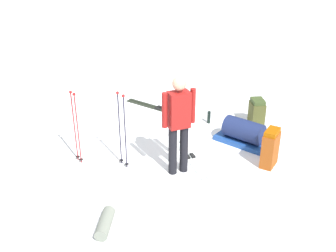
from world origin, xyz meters
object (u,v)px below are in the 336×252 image
(skier_standing, at_px, (179,121))
(ski_poles_planted_near, at_px, (122,127))
(backpack_large_dark, at_px, (270,148))
(thermos_bottle, at_px, (209,117))
(gear_sled, at_px, (243,133))
(ski_pair_far, at_px, (159,109))
(sleeping_mat_rolled, at_px, (105,223))
(ski_poles_planted_far, at_px, (76,124))
(backpack_bright, at_px, (257,112))
(ski_pair_near, at_px, (190,157))

(skier_standing, bearing_deg, ski_poles_planted_near, -125.37)
(backpack_large_dark, bearing_deg, thermos_bottle, -174.78)
(ski_poles_planted_near, height_order, gear_sled, ski_poles_planted_near)
(ski_pair_far, bearing_deg, sleeping_mat_rolled, -32.54)
(ski_poles_planted_far, bearing_deg, ski_poles_planted_near, 57.21)
(sleeping_mat_rolled, bearing_deg, backpack_large_dark, 99.07)
(ski_poles_planted_far, relative_size, sleeping_mat_rolled, 2.40)
(ski_poles_planted_near, bearing_deg, ski_pair_far, 143.53)
(ski_poles_planted_near, bearing_deg, gear_sled, 86.32)
(backpack_bright, relative_size, ski_poles_planted_near, 0.42)
(skier_standing, height_order, gear_sled, skier_standing)
(thermos_bottle, bearing_deg, backpack_bright, 62.50)
(ski_poles_planted_near, xyz_separation_m, gear_sled, (0.15, 2.31, -0.52))
(ski_poles_planted_far, distance_m, sleeping_mat_rolled, 2.02)
(ski_pair_far, relative_size, backpack_large_dark, 2.29)
(ski_pair_near, bearing_deg, ski_poles_planted_near, -100.96)
(thermos_bottle, bearing_deg, skier_standing, -43.25)
(ski_poles_planted_near, relative_size, gear_sled, 1.19)
(skier_standing, xyz_separation_m, backpack_large_dark, (0.43, 1.53, -0.62))
(backpack_large_dark, relative_size, sleeping_mat_rolled, 1.25)
(ski_pair_far, bearing_deg, ski_poles_planted_near, -36.47)
(ski_poles_planted_near, relative_size, ski_poles_planted_far, 1.03)
(ski_pair_near, bearing_deg, gear_sled, 93.78)
(backpack_large_dark, bearing_deg, backpack_bright, 154.14)
(skier_standing, bearing_deg, gear_sled, 104.75)
(sleeping_mat_rolled, bearing_deg, thermos_bottle, 129.38)
(backpack_bright, height_order, ski_poles_planted_far, ski_poles_planted_far)
(ski_pair_near, relative_size, gear_sled, 1.67)
(ski_pair_near, bearing_deg, skier_standing, -49.41)
(ski_poles_planted_near, distance_m, sleeping_mat_rolled, 1.77)
(ski_pair_far, relative_size, ski_poles_planted_far, 1.20)
(backpack_large_dark, height_order, thermos_bottle, backpack_large_dark)
(thermos_bottle, bearing_deg, gear_sled, 9.70)
(gear_sled, relative_size, sleeping_mat_rolled, 2.07)
(skier_standing, relative_size, ski_pair_far, 1.08)
(backpack_large_dark, bearing_deg, sleeping_mat_rolled, -80.93)
(skier_standing, xyz_separation_m, gear_sled, (-0.40, 1.53, -0.73))
(skier_standing, distance_m, ski_pair_far, 2.75)
(ski_pair_far, xyz_separation_m, ski_poles_planted_near, (1.95, -1.44, 0.74))
(thermos_bottle, bearing_deg, ski_pair_near, -41.15)
(ski_pair_far, bearing_deg, skier_standing, -14.81)
(ski_pair_near, height_order, backpack_bright, backpack_bright)
(ski_pair_near, xyz_separation_m, sleeping_mat_rolled, (1.25, -1.90, 0.08))
(backpack_bright, height_order, ski_poles_planted_near, ski_poles_planted_near)
(backpack_bright, distance_m, thermos_bottle, 0.98)
(ski_pair_near, xyz_separation_m, ski_poles_planted_near, (-0.22, -1.16, 0.74))
(ski_poles_planted_near, xyz_separation_m, thermos_bottle, (-0.89, 2.13, -0.62))
(skier_standing, height_order, ski_poles_planted_far, skier_standing)
(backpack_bright, distance_m, sleeping_mat_rolled, 4.20)
(gear_sled, relative_size, thermos_bottle, 4.38)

